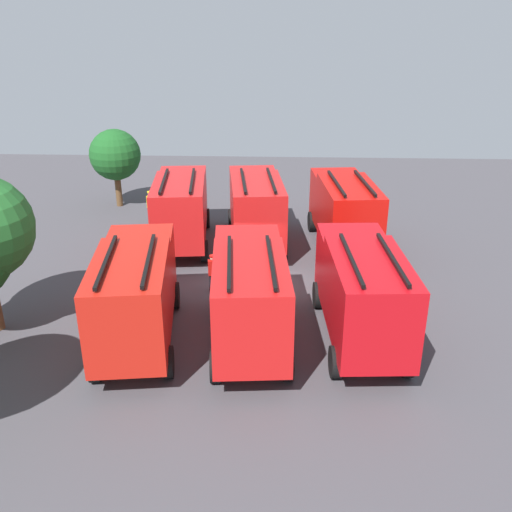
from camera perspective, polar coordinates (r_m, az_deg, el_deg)
ground_plane at (r=25.55m, az=-0.00°, el=-2.89°), size 49.93×49.93×0.00m
fire_truck_0 at (r=20.69m, az=10.67°, el=-3.28°), size 7.34×3.12×3.88m
fire_truck_1 at (r=29.11m, az=8.91°, el=4.75°), size 7.41×3.33×3.88m
fire_truck_2 at (r=20.13m, az=-0.68°, el=-3.63°), size 7.38×3.24×3.88m
fire_truck_3 at (r=29.22m, az=-0.03°, el=5.11°), size 7.43×3.41×3.88m
fire_truck_4 at (r=20.66m, az=-12.14°, el=-3.44°), size 7.45×3.50×3.88m
fire_truck_5 at (r=29.40m, az=-7.60°, el=5.01°), size 7.42×3.36×3.88m
firefighter_0 at (r=33.82m, az=-10.65°, el=5.20°), size 0.48×0.37×1.77m
firefighter_1 at (r=24.91m, az=9.01°, el=-1.28°), size 0.42×0.48×1.82m
firefighter_2 at (r=24.61m, az=-4.38°, el=-1.54°), size 0.30×0.45×1.72m
tree_3 at (r=36.37m, az=-14.09°, el=9.89°), size 3.14×3.14×4.86m
traffic_cone_0 at (r=23.83m, az=15.41°, el=-5.09°), size 0.39×0.39×0.55m
traffic_cone_1 at (r=25.50m, az=11.75°, el=-2.65°), size 0.45×0.45×0.65m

